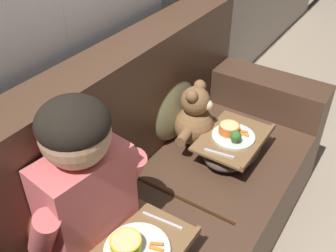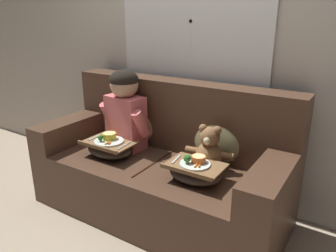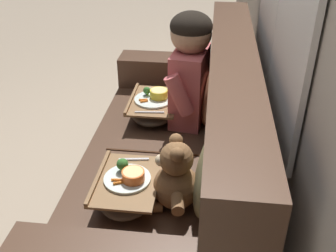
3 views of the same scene
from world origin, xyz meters
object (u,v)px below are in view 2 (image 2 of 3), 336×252
throw_pillow_behind_teddy (218,138)px  teddy_bear (209,151)px  lap_tray_child (109,148)px  couch (163,168)px  throw_pillow_behind_child (136,121)px  child_figure (125,106)px  lap_tray_teddy (195,171)px

throw_pillow_behind_teddy → teddy_bear: 0.16m
throw_pillow_behind_teddy → lap_tray_child: bearing=-155.1°
couch → lap_tray_child: (-0.39, -0.19, 0.16)m
throw_pillow_behind_child → child_figure: child_figure is taller
child_figure → lap_tray_child: bearing=-90.3°
lap_tray_child → throw_pillow_behind_teddy: bearing=24.9°
child_figure → lap_tray_teddy: bearing=-15.6°
couch → child_figure: child_figure is taller
couch → lap_tray_child: couch is taller
throw_pillow_behind_child → couch: bearing=-23.6°
child_figure → couch: bearing=-3.6°
teddy_bear → couch: bearing=-176.9°
couch → throw_pillow_behind_child: couch is taller
couch → teddy_bear: couch is taller
lap_tray_child → lap_tray_teddy: bearing=-0.0°
throw_pillow_behind_teddy → teddy_bear: bearing=-89.7°
throw_pillow_behind_child → lap_tray_teddy: 0.87m
couch → throw_pillow_behind_teddy: couch is taller
throw_pillow_behind_teddy → child_figure: 0.81m
throw_pillow_behind_child → throw_pillow_behind_teddy: (0.78, 0.00, 0.00)m
child_figure → lap_tray_teddy: child_figure is taller
throw_pillow_behind_teddy → lap_tray_child: (-0.78, -0.36, -0.13)m
child_figure → lap_tray_teddy: (0.78, -0.22, -0.30)m
throw_pillow_behind_child → teddy_bear: 0.80m
couch → throw_pillow_behind_teddy: bearing=23.6°
couch → lap_tray_child: 0.46m
teddy_bear → lap_tray_child: teddy_bear is taller
lap_tray_child → child_figure: bearing=89.7°
throw_pillow_behind_child → throw_pillow_behind_teddy: 0.78m
throw_pillow_behind_child → lap_tray_child: 0.38m
teddy_bear → lap_tray_teddy: 0.23m
throw_pillow_behind_child → lap_tray_teddy: size_ratio=1.11×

